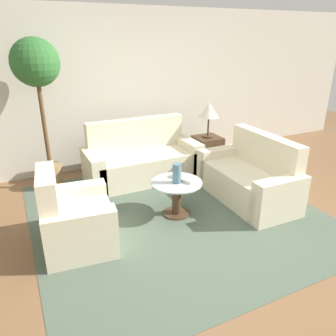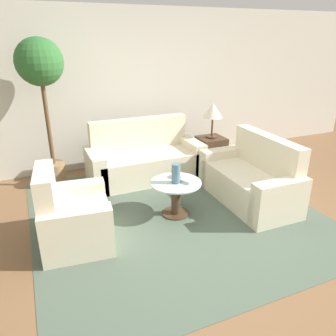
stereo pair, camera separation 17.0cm
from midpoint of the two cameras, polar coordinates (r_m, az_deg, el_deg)
The scene contains 13 objects.
ground_plane at distance 3.89m, azimuth 8.14°, elevation -11.65°, with size 14.00×14.00×0.00m, color brown.
wall_back at distance 5.76m, azimuth -5.43°, elevation 13.53°, with size 10.00×0.06×2.60m.
rug at distance 4.29m, azimuth 2.49°, elevation -7.95°, with size 3.50×3.43×0.01m.
sofa_main at distance 5.25m, azimuth -3.28°, elevation 1.40°, with size 1.79×0.78×0.93m.
armchair at distance 3.74m, azimuth -15.37°, elevation -8.59°, with size 0.81×0.94×0.89m.
loveseat at distance 4.68m, azimuth 15.51°, elevation -2.09°, with size 0.76×1.50×0.91m.
coffee_table at distance 4.15m, azimuth 2.55°, elevation -4.50°, with size 0.64×0.64×0.45m.
side_table at distance 5.72m, azimuth 8.31°, elevation 2.68°, with size 0.43×0.43×0.54m.
table_lamp at distance 5.52m, azimuth 8.72°, elevation 9.72°, with size 0.33×0.33×0.58m.
potted_plant at distance 4.92m, azimuth -20.20°, elevation 14.46°, with size 0.64×0.64×2.14m.
vase at distance 4.01m, azimuth 2.62°, elevation -0.96°, with size 0.11×0.11×0.25m.
bowl at distance 4.21m, azimuth 2.84°, elevation -1.30°, with size 0.15×0.15×0.05m.
book_stack at distance 4.10m, azimuth 4.91°, elevation -2.10°, with size 0.23×0.21×0.04m.
Camera 2 is at (-1.69, -2.76, 2.15)m, focal length 35.00 mm.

